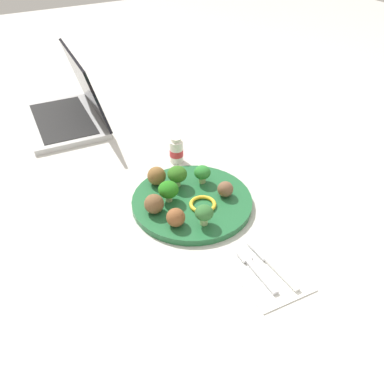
% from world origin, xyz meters
% --- Properties ---
extents(ground_plane, '(4.00, 4.00, 0.00)m').
position_xyz_m(ground_plane, '(0.00, 0.00, 0.00)').
color(ground_plane, beige).
extents(plate, '(0.28, 0.28, 0.02)m').
position_xyz_m(plate, '(0.00, 0.00, 0.01)').
color(plate, '#236638').
rests_on(plate, ground_plane).
extents(broccoli_floret_back_left, '(0.05, 0.05, 0.05)m').
position_xyz_m(broccoli_floret_back_left, '(0.06, 0.01, 0.05)').
color(broccoli_floret_back_left, '#94CE7B').
rests_on(broccoli_floret_back_left, plate).
extents(broccoli_floret_center, '(0.04, 0.04, 0.04)m').
position_xyz_m(broccoli_floret_center, '(0.05, -0.05, 0.04)').
color(broccoli_floret_center, '#A2C07C').
rests_on(broccoli_floret_center, plate).
extents(broccoli_floret_far_rim, '(0.04, 0.04, 0.05)m').
position_xyz_m(broccoli_floret_far_rim, '(-0.09, 0.02, 0.05)').
color(broccoli_floret_far_rim, '#A3BF7C').
rests_on(broccoli_floret_far_rim, plate).
extents(broccoli_floret_front_right, '(0.05, 0.05, 0.05)m').
position_xyz_m(broccoli_floret_front_right, '(0.02, 0.05, 0.05)').
color(broccoli_floret_front_right, '#A1B87E').
rests_on(broccoli_floret_front_right, plate).
extents(meatball_back_right, '(0.04, 0.04, 0.04)m').
position_xyz_m(meatball_back_right, '(-0.03, -0.07, 0.03)').
color(meatball_back_right, brown).
rests_on(meatball_back_right, plate).
extents(meatball_mid_left, '(0.04, 0.04, 0.04)m').
position_xyz_m(meatball_mid_left, '(-0.00, 0.10, 0.04)').
color(meatball_mid_left, brown).
rests_on(meatball_mid_left, plate).
extents(meatball_far_rim, '(0.05, 0.05, 0.05)m').
position_xyz_m(meatball_far_rim, '(0.09, 0.05, 0.04)').
color(meatball_far_rim, brown).
rests_on(meatball_far_rim, plate).
extents(meatball_front_left, '(0.04, 0.04, 0.04)m').
position_xyz_m(meatball_front_left, '(-0.06, 0.07, 0.04)').
color(meatball_front_left, brown).
rests_on(meatball_front_left, plate).
extents(pepper_ring_far_rim, '(0.09, 0.09, 0.01)m').
position_xyz_m(pepper_ring_far_rim, '(-0.03, -0.01, 0.02)').
color(pepper_ring_far_rim, yellow).
rests_on(pepper_ring_far_rim, plate).
extents(napkin, '(0.18, 0.13, 0.01)m').
position_xyz_m(napkin, '(-0.25, -0.03, 0.00)').
color(napkin, white).
rests_on(napkin, ground_plane).
extents(fork, '(0.12, 0.02, 0.01)m').
position_xyz_m(fork, '(-0.24, -0.01, 0.01)').
color(fork, silver).
rests_on(fork, napkin).
extents(knife, '(0.15, 0.02, 0.01)m').
position_xyz_m(knife, '(-0.24, -0.04, 0.01)').
color(knife, white).
rests_on(knife, napkin).
extents(yogurt_bottle, '(0.04, 0.04, 0.07)m').
position_xyz_m(yogurt_bottle, '(0.18, -0.05, 0.03)').
color(yogurt_bottle, white).
rests_on(yogurt_bottle, ground_plane).
extents(laptop, '(0.33, 0.24, 0.21)m').
position_xyz_m(laptop, '(0.54, 0.13, 0.04)').
color(laptop, silver).
rests_on(laptop, ground_plane).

